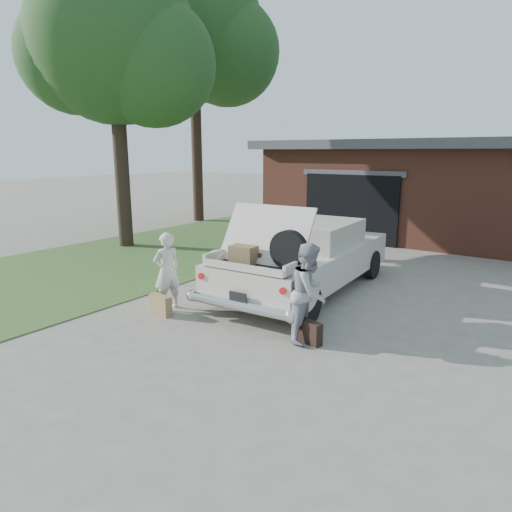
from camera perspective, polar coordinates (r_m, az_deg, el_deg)
The scene contains 10 objects.
ground at distance 8.02m, azimuth -2.53°, elevation -8.47°, with size 90.00×90.00×0.00m, color gray.
grass_strip at distance 13.77m, azimuth -12.87°, elevation 0.39°, with size 6.00×16.00×0.02m, color #2D4C1E.
house at distance 17.75m, azimuth 23.94°, elevation 7.79°, with size 12.80×7.80×3.30m.
tree_left at distance 15.01m, azimuth -17.16°, elevation 23.54°, with size 5.54×4.82×8.50m.
tree_back at distance 20.25m, azimuth -7.61°, elevation 25.31°, with size 6.40×5.57×10.41m.
sedan at distance 9.71m, azimuth 6.21°, elevation -0.05°, with size 2.31×5.27×1.98m.
woman_left at distance 8.70m, azimuth -11.08°, elevation -1.89°, with size 0.54×0.35×1.47m, color beige.
woman_right at distance 7.16m, azimuth 6.71°, elevation -4.55°, with size 0.76×0.59×1.57m, color gray.
suitcase_left at distance 8.56m, azimuth -11.82°, elevation -6.01°, with size 0.48×0.15×0.37m, color #9C804F.
suitcase_right at distance 7.25m, azimuth 6.61°, elevation -9.41°, with size 0.47×0.15×0.36m, color black.
Camera 1 is at (4.63, -5.86, 2.93)m, focal length 32.00 mm.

